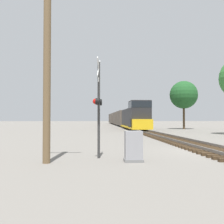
# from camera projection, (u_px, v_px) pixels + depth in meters

# --- Properties ---
(ground_plane) EXTENTS (400.00, 400.00, 0.00)m
(ground_plane) POSITION_uv_depth(u_px,v_px,m) (214.00, 152.00, 14.36)
(ground_plane) COLOR slate
(rail_track_bed) EXTENTS (2.60, 160.00, 0.31)m
(rail_track_bed) POSITION_uv_depth(u_px,v_px,m) (214.00, 149.00, 14.37)
(rail_track_bed) COLOR #42301E
(rail_track_bed) RESTS_ON ground
(freight_train) EXTENTS (2.98, 72.94, 4.51)m
(freight_train) POSITION_uv_depth(u_px,v_px,m) (120.00, 118.00, 71.79)
(freight_train) COLOR #232326
(freight_train) RESTS_ON ground
(crossing_signal_near) EXTENTS (0.44, 1.01, 4.64)m
(crossing_signal_near) POSITION_uv_depth(u_px,v_px,m) (98.00, 103.00, 12.14)
(crossing_signal_near) COLOR #333333
(crossing_signal_near) RESTS_ON ground
(relay_cabinet) EXTENTS (0.79, 0.68, 1.30)m
(relay_cabinet) POSITION_uv_depth(u_px,v_px,m) (133.00, 147.00, 11.09)
(relay_cabinet) COLOR slate
(relay_cabinet) RESTS_ON ground
(utility_pole) EXTENTS (1.80, 0.30, 8.40)m
(utility_pole) POSITION_uv_depth(u_px,v_px,m) (47.00, 58.00, 10.78)
(utility_pole) COLOR brown
(utility_pole) RESTS_ON ground
(tree_mid_background) EXTENTS (4.92, 4.92, 8.55)m
(tree_mid_background) POSITION_uv_depth(u_px,v_px,m) (184.00, 95.00, 46.48)
(tree_mid_background) COLOR #473521
(tree_mid_background) RESTS_ON ground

